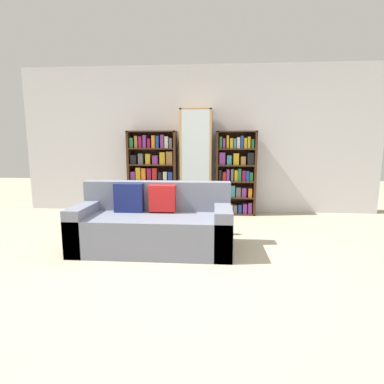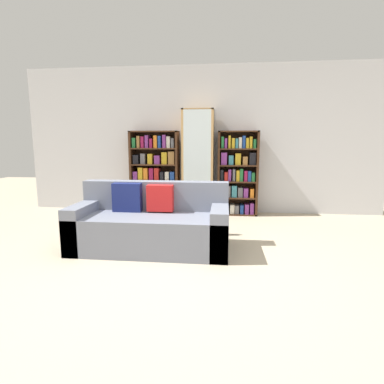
{
  "view_description": "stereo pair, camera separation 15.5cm",
  "coord_description": "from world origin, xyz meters",
  "px_view_note": "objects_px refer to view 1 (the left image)",
  "views": [
    {
      "loc": [
        0.31,
        -2.86,
        1.28
      ],
      "look_at": [
        -0.02,
        1.6,
        0.56
      ],
      "focal_mm": 28.0,
      "sensor_mm": 36.0,
      "label": 1
    },
    {
      "loc": [
        0.46,
        -2.85,
        1.28
      ],
      "look_at": [
        -0.02,
        1.6,
        0.56
      ],
      "focal_mm": 28.0,
      "sensor_mm": 36.0,
      "label": 2
    }
  ],
  "objects_px": {
    "display_cabinet": "(196,163)",
    "bookshelf_right": "(236,174)",
    "wine_bottle": "(223,225)",
    "couch": "(154,225)",
    "bookshelf_left": "(153,174)"
  },
  "relations": [
    {
      "from": "bookshelf_right",
      "to": "couch",
      "type": "bearing_deg",
      "value": -119.69
    },
    {
      "from": "wine_bottle",
      "to": "bookshelf_right",
      "type": "bearing_deg",
      "value": 79.37
    },
    {
      "from": "couch",
      "to": "wine_bottle",
      "type": "height_order",
      "value": "couch"
    },
    {
      "from": "wine_bottle",
      "to": "display_cabinet",
      "type": "bearing_deg",
      "value": 109.68
    },
    {
      "from": "couch",
      "to": "bookshelf_right",
      "type": "relative_size",
      "value": 1.24
    },
    {
      "from": "couch",
      "to": "bookshelf_left",
      "type": "bearing_deg",
      "value": 101.53
    },
    {
      "from": "display_cabinet",
      "to": "bookshelf_right",
      "type": "bearing_deg",
      "value": 1.33
    },
    {
      "from": "bookshelf_right",
      "to": "wine_bottle",
      "type": "distance_m",
      "value": 1.48
    },
    {
      "from": "bookshelf_right",
      "to": "wine_bottle",
      "type": "xyz_separation_m",
      "value": [
        -0.25,
        -1.33,
        -0.6
      ]
    },
    {
      "from": "bookshelf_left",
      "to": "wine_bottle",
      "type": "distance_m",
      "value": 1.94
    },
    {
      "from": "couch",
      "to": "display_cabinet",
      "type": "relative_size",
      "value": 0.99
    },
    {
      "from": "bookshelf_left",
      "to": "couch",
      "type": "bearing_deg",
      "value": -78.47
    },
    {
      "from": "couch",
      "to": "bookshelf_left",
      "type": "relative_size",
      "value": 1.24
    },
    {
      "from": "bookshelf_right",
      "to": "bookshelf_left",
      "type": "bearing_deg",
      "value": -180.0
    },
    {
      "from": "bookshelf_right",
      "to": "wine_bottle",
      "type": "height_order",
      "value": "bookshelf_right"
    }
  ]
}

